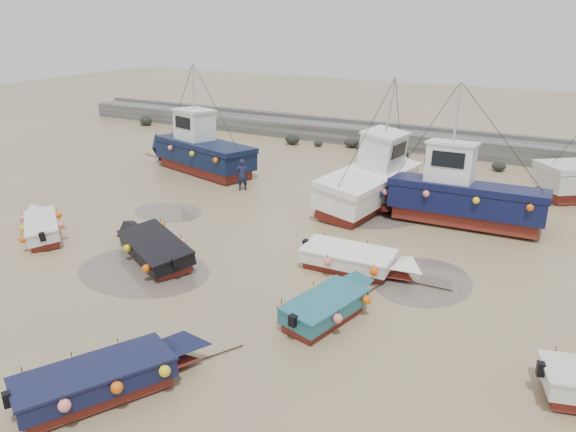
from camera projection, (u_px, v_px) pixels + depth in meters
name	position (u px, v px, depth m)	size (l,w,h in m)	color
ground	(263.00, 276.00, 20.42)	(120.00, 120.00, 0.00)	tan
seawall	(429.00, 142.00, 38.30)	(60.00, 4.92, 1.50)	slate
puddle_a	(144.00, 271.00, 20.82)	(5.21, 5.21, 0.01)	#5E544C
puddle_b	(422.00, 281.00, 20.03)	(3.49, 3.49, 0.01)	#5E544C
puddle_c	(168.00, 212.00, 26.86)	(3.47, 3.47, 0.01)	#5E544C
puddle_d	(377.00, 205.00, 27.84)	(5.76, 5.76, 0.01)	#5E544C
dinghy_0	(43.00, 223.00, 23.93)	(4.84, 3.86, 1.43)	maroon
dinghy_1	(110.00, 374.00, 14.00)	(3.68, 5.72, 1.43)	maroon
dinghy_2	(331.00, 301.00, 17.47)	(2.31, 5.08, 1.43)	maroon
dinghy_4	(153.00, 244.00, 21.83)	(6.01, 3.80, 1.43)	maroon
dinghy_5	(357.00, 258.00, 20.55)	(5.67, 2.08, 1.43)	maroon
cabin_boat_0	(197.00, 149.00, 33.43)	(9.85, 4.46, 6.22)	maroon
cabin_boat_1	(373.00, 178.00, 27.63)	(3.47, 10.03, 6.22)	maroon
cabin_boat_2	(453.00, 194.00, 25.16)	(9.92, 3.09, 6.22)	maroon
person	(242.00, 190.00, 30.17)	(0.62, 0.41, 1.71)	#171B38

